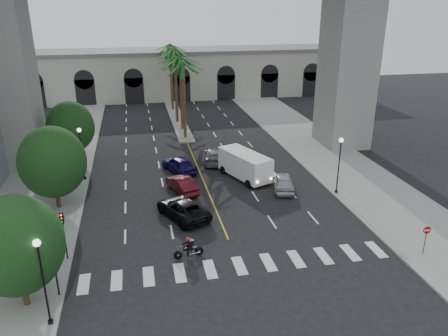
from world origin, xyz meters
The scene contains 28 objects.
ground centered at (0.00, 0.00, 0.00)m, with size 140.00×140.00×0.00m, color black.
sidewalk_left centered at (-15.00, 15.00, 0.07)m, with size 8.00×100.00×0.15m, color gray.
sidewalk_right centered at (15.00, 15.00, 0.07)m, with size 8.00×100.00×0.15m, color gray.
median centered at (0.00, 38.00, 0.10)m, with size 2.00×24.00×0.20m, color gray.
pier_building centered at (0.00, 55.00, 4.27)m, with size 71.00×10.50×8.50m.
palm_a centered at (0.00, 28.00, 9.10)m, with size 3.20×3.20×10.30m.
palm_b centered at (0.10, 32.00, 9.37)m, with size 3.20×3.20×10.60m.
palm_c centered at (-0.20, 36.00, 8.91)m, with size 3.20×3.20×10.10m.
palm_d centered at (0.15, 40.00, 9.65)m, with size 3.20×3.20×10.90m.
palm_e centered at (-0.10, 44.00, 9.19)m, with size 3.20×3.20×10.40m.
palm_f centered at (0.20, 48.00, 9.46)m, with size 3.20×3.20×10.70m.
street_tree_near centered at (-13.00, -3.00, 4.02)m, with size 5.20×5.20×6.89m.
street_tree_mid centered at (-13.00, 10.00, 4.21)m, with size 5.44×5.44×7.21m.
street_tree_far centered at (-13.00, 22.00, 3.90)m, with size 5.04×5.04×6.68m.
lamp_post_left_near centered at (-11.40, -5.00, 3.22)m, with size 0.40×0.40×5.35m.
lamp_post_left_far centered at (-11.40, 16.00, 3.22)m, with size 0.40×0.40×5.35m.
lamp_post_right centered at (11.40, 8.00, 3.22)m, with size 0.40×0.40×5.35m.
traffic_signal_near centered at (-11.30, -2.50, 2.51)m, with size 0.25×0.18×3.65m.
traffic_signal_far centered at (-11.30, 1.50, 2.51)m, with size 0.25×0.18×3.65m.
motorcycle_rider centered at (-3.12, 0.26, 0.69)m, with size 2.10×0.58×1.52m.
car_a centered at (6.95, 9.93, 0.77)m, with size 1.83×4.55×1.55m, color #B0AFB4.
car_b centered at (-2.36, 11.32, 0.74)m, with size 1.58×4.52×1.49m, color #490E14.
car_c centered at (-2.88, 6.29, 0.77)m, with size 2.56×5.55×1.54m, color black.
car_d centered at (1.93, 18.59, 0.71)m, with size 2.00×4.93×1.43m, color slate.
car_e centered at (-2.05, 16.47, 0.83)m, with size 1.96×4.88×1.66m, color #16104E.
cargo_van centered at (4.14, 13.35, 1.47)m, with size 4.42×6.61×2.64m.
pedestrian_b centered at (-16.42, 6.23, 1.12)m, with size 0.94×0.73×1.94m, color black.
do_not_enter_sign centered at (12.69, -2.92, 1.68)m, with size 0.56×0.09×2.31m.
Camera 1 is at (-6.06, -25.62, 16.50)m, focal length 35.00 mm.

